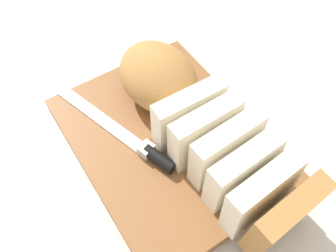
# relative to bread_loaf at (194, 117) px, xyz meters

# --- Properties ---
(ground_plane) EXTENTS (3.00, 3.00, 0.00)m
(ground_plane) POSITION_rel_bread_loaf_xyz_m (-0.02, -0.04, -0.07)
(ground_plane) COLOR beige
(cutting_board) EXTENTS (0.37, 0.29, 0.02)m
(cutting_board) POSITION_rel_bread_loaf_xyz_m (-0.02, -0.04, -0.06)
(cutting_board) COLOR brown
(cutting_board) RESTS_ON ground_plane
(bread_loaf) EXTENTS (0.40, 0.14, 0.09)m
(bread_loaf) POSITION_rel_bread_loaf_xyz_m (0.00, 0.00, 0.00)
(bread_loaf) COLOR #A8753D
(bread_loaf) RESTS_ON cutting_board
(bread_knife) EXTENTS (0.26, 0.11, 0.02)m
(bread_knife) POSITION_rel_bread_loaf_xyz_m (-0.03, -0.09, -0.04)
(bread_knife) COLOR silver
(bread_knife) RESTS_ON cutting_board
(crumb_near_knife) EXTENTS (0.00, 0.00, 0.00)m
(crumb_near_knife) POSITION_rel_bread_loaf_xyz_m (-0.02, -0.06, -0.04)
(crumb_near_knife) COLOR #996633
(crumb_near_knife) RESTS_ON cutting_board
(crumb_near_loaf) EXTENTS (0.01, 0.01, 0.01)m
(crumb_near_loaf) POSITION_rel_bread_loaf_xyz_m (-0.02, -0.06, -0.04)
(crumb_near_loaf) COLOR #996633
(crumb_near_loaf) RESTS_ON cutting_board
(crumb_stray_left) EXTENTS (0.01, 0.01, 0.01)m
(crumb_stray_left) POSITION_rel_bread_loaf_xyz_m (-0.01, -0.09, -0.04)
(crumb_stray_left) COLOR #996633
(crumb_stray_left) RESTS_ON cutting_board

